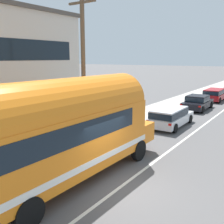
# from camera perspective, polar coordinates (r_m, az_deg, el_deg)

# --- Properties ---
(ground_plane) EXTENTS (300.00, 300.00, 0.00)m
(ground_plane) POSITION_cam_1_polar(r_m,az_deg,el_deg) (10.31, 1.96, -16.19)
(ground_plane) COLOR #565454
(lane_markings) EXTENTS (4.03, 80.00, 0.01)m
(lane_markings) POSITION_cam_1_polar(r_m,az_deg,el_deg) (21.33, 15.49, -1.68)
(lane_markings) COLOR silver
(lane_markings) RESTS_ON ground
(sidewalk_slab) EXTENTS (2.77, 90.00, 0.15)m
(sidewalk_slab) POSITION_cam_1_polar(r_m,az_deg,el_deg) (20.94, 4.63, -1.33)
(sidewalk_slab) COLOR #ADA89E
(sidewalk_slab) RESTS_ON ground
(utility_pole) EXTENTS (1.80, 0.24, 8.50)m
(utility_pole) POSITION_cam_1_polar(r_m,az_deg,el_deg) (14.47, -6.36, 10.12)
(utility_pole) COLOR brown
(utility_pole) RESTS_ON ground
(painted_bus) EXTENTS (2.73, 10.84, 4.12)m
(painted_bus) POSITION_cam_1_polar(r_m,az_deg,el_deg) (9.66, -12.32, -3.69)
(painted_bus) COLOR orange
(painted_bus) RESTS_ON ground
(car_lead) EXTENTS (1.97, 4.61, 1.37)m
(car_lead) POSITION_cam_1_polar(r_m,az_deg,el_deg) (18.83, 12.77, -0.84)
(car_lead) COLOR silver
(car_lead) RESTS_ON ground
(car_second) EXTENTS (2.04, 4.47, 1.37)m
(car_second) POSITION_cam_1_polar(r_m,az_deg,el_deg) (25.87, 18.37, 2.14)
(car_second) COLOR black
(car_second) RESTS_ON ground
(car_third) EXTENTS (1.96, 4.65, 1.37)m
(car_third) POSITION_cam_1_polar(r_m,az_deg,el_deg) (31.81, 21.75, 3.73)
(car_third) COLOR #A5191E
(car_third) RESTS_ON ground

